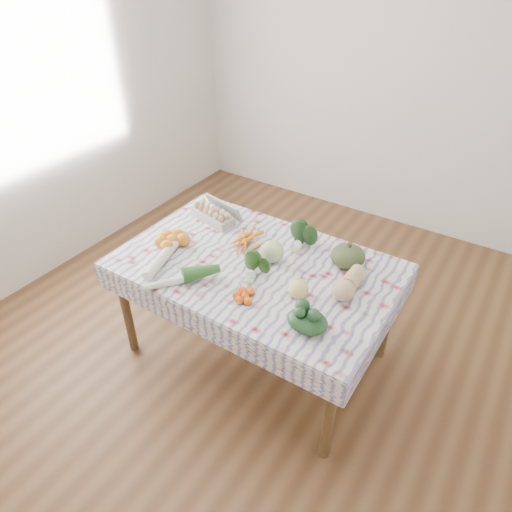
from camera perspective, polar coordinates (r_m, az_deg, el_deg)
ground at (r=3.27m, az=0.00°, el=-11.78°), size 4.50×4.50×0.00m
wall_back at (r=4.40m, az=17.37°, el=20.93°), size 4.00×0.04×2.80m
dining_table at (r=2.81m, az=0.00°, el=-2.35°), size 1.60×1.00×0.75m
tablecloth at (r=2.76m, az=0.00°, el=-1.08°), size 1.66×1.06×0.01m
egg_carton at (r=3.17m, az=-5.46°, el=5.15°), size 0.36×0.20×0.09m
carrot_bunch at (r=2.90m, az=-0.74°, el=1.62°), size 0.26×0.24×0.04m
kale_bunch at (r=2.88m, az=5.89°, el=2.28°), size 0.18×0.16×0.14m
kabocha_squash at (r=2.76m, az=11.42°, el=-0.00°), size 0.27×0.27×0.13m
cabbage at (r=2.74m, az=2.07°, el=0.58°), size 0.14×0.14×0.14m
butternut_squash at (r=2.57m, az=11.56°, el=-3.21°), size 0.13×0.27×0.13m
orange_cluster at (r=2.93m, az=-10.41°, el=1.92°), size 0.34×0.34×0.09m
broccoli at (r=2.63m, az=-0.34°, el=-1.45°), size 0.18×0.18×0.11m
mandarin_cluster at (r=2.49m, az=-1.35°, el=-4.91°), size 0.21×0.21×0.05m
grapefruit at (r=2.49m, az=5.32°, el=-4.14°), size 0.13×0.13×0.11m
spinach_bag at (r=2.32m, az=6.44°, el=-8.09°), size 0.24×0.20×0.09m
daikon at (r=2.82m, az=-11.45°, el=-0.02°), size 0.18×0.45×0.06m
leek at (r=2.63m, az=-9.32°, el=-2.92°), size 0.30×0.37×0.05m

